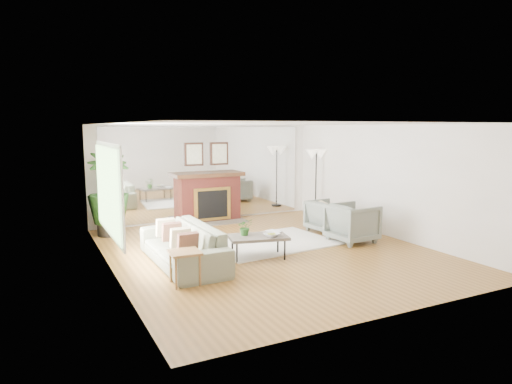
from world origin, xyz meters
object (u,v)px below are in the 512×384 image
armchair_back (327,216)px  floor_lamp (316,160)px  potted_ficus (108,191)px  fireplace (210,196)px  armchair_front (352,223)px  sofa (183,245)px  coffee_table (258,238)px  side_table (185,257)px

armchair_back → floor_lamp: size_ratio=0.44×
potted_ficus → fireplace: bearing=9.8°
fireplace → potted_ficus: bearing=-170.2°
armchair_front → sofa: bearing=85.5°
armchair_back → coffee_table: bearing=111.3°
armchair_back → floor_lamp: 2.01m
side_table → floor_lamp: floor_lamp is taller
fireplace → floor_lamp: 2.99m
fireplace → side_table: (-2.09, -4.39, -0.21)m
coffee_table → armchair_back: bearing=27.3°
floor_lamp → armchair_back: bearing=-114.1°
armchair_back → side_table: (-4.13, -2.04, 0.08)m
fireplace → floor_lamp: (2.70, -0.89, 0.92)m
fireplace → armchair_back: size_ratio=2.53×
side_table → floor_lamp: size_ratio=0.29×
fireplace → potted_ficus: (-2.60, -0.45, 0.36)m
sofa → fireplace: bearing=151.1°
side_table → sofa: bearing=74.4°
coffee_table → side_table: 1.84m
coffee_table → floor_lamp: 4.31m
fireplace → floor_lamp: bearing=-18.3°
coffee_table → armchair_front: 2.37m
sofa → potted_ficus: bearing=-165.4°
fireplace → floor_lamp: size_ratio=1.11×
coffee_table → floor_lamp: size_ratio=0.64×
coffee_table → armchair_front: (2.36, 0.21, 0.02)m
potted_ficus → sofa: bearing=-74.6°
fireplace → potted_ficus: size_ratio=1.07×
armchair_back → side_table: armchair_back is taller
armchair_back → armchair_front: 1.08m
side_table → potted_ficus: 4.02m
sofa → side_table: size_ratio=4.59×
side_table → potted_ficus: (-0.51, 3.94, 0.57)m
armchair_back → potted_ficus: potted_ficus is taller
sofa → armchair_front: bearing=88.4°
armchair_front → side_table: bearing=99.9°
sofa → armchair_back: size_ratio=3.01×
fireplace → sofa: size_ratio=0.84×
sofa → potted_ficus: 3.09m
armchair_front → armchair_back: bearing=-9.4°
side_table → armchair_back: bearing=26.3°
coffee_table → armchair_back: size_ratio=1.48×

